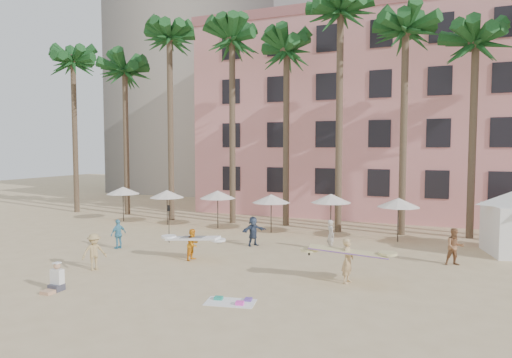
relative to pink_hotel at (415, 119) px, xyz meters
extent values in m
plane|color=#D1B789|center=(-7.00, -26.00, -8.00)|extent=(120.00, 120.00, 0.00)
cube|color=pink|center=(0.00, 0.00, 0.00)|extent=(35.00, 14.00, 16.00)
cylinder|color=brown|center=(-27.00, -11.00, -1.50)|extent=(0.44, 0.44, 13.00)
cylinder|color=brown|center=(-22.00, -10.50, -2.00)|extent=(0.44, 0.44, 12.00)
cylinder|color=brown|center=(-17.00, -11.50, -1.00)|extent=(0.44, 0.44, 14.00)
cylinder|color=brown|center=(-12.00, -11.00, -1.25)|extent=(0.44, 0.44, 13.50)
cylinder|color=brown|center=(-8.00, -10.50, -1.75)|extent=(0.44, 0.44, 12.50)
cylinder|color=brown|center=(-4.00, -11.50, -0.75)|extent=(0.44, 0.44, 14.50)
cylinder|color=brown|center=(0.00, -11.00, -1.50)|extent=(0.44, 0.44, 13.00)
cylinder|color=brown|center=(4.00, -10.50, -2.00)|extent=(0.44, 0.44, 12.00)
cylinder|color=#332B23|center=(-20.00, -13.50, -6.75)|extent=(0.07, 0.07, 2.50)
cone|color=white|center=(-20.00, -13.50, -5.65)|extent=(2.50, 2.50, 0.55)
cylinder|color=#332B23|center=(-16.00, -13.60, -6.80)|extent=(0.07, 0.07, 2.40)
cone|color=white|center=(-16.00, -13.60, -5.75)|extent=(2.50, 2.50, 0.55)
cylinder|color=#332B23|center=(-12.00, -13.40, -6.75)|extent=(0.07, 0.07, 2.50)
cone|color=white|center=(-12.00, -13.40, -5.65)|extent=(2.50, 2.50, 0.55)
cylinder|color=#332B23|center=(-8.00, -13.50, -6.80)|extent=(0.07, 0.07, 2.40)
cone|color=white|center=(-8.00, -13.50, -5.75)|extent=(2.50, 2.50, 0.55)
cylinder|color=#332B23|center=(-4.00, -13.60, -6.70)|extent=(0.07, 0.07, 2.60)
cone|color=white|center=(-4.00, -13.60, -5.55)|extent=(2.50, 2.50, 0.55)
cylinder|color=#332B23|center=(0.00, -13.40, -6.75)|extent=(0.07, 0.07, 2.50)
cone|color=white|center=(0.00, -13.40, -5.65)|extent=(2.50, 2.50, 0.55)
cube|color=white|center=(-4.56, -26.80, -7.99)|extent=(1.96, 1.32, 0.02)
cube|color=teal|center=(-5.09, -26.70, -7.93)|extent=(0.34, 0.30, 0.10)
cube|color=#FF46CC|center=(-4.13, -26.92, -7.92)|extent=(0.32, 0.27, 0.12)
cube|color=#6F48AE|center=(-4.03, -26.39, -7.94)|extent=(0.31, 0.34, 0.08)
imported|color=tan|center=(-1.12, -22.76, -7.06)|extent=(0.55, 0.75, 1.87)
cube|color=beige|center=(-1.12, -22.76, -6.69)|extent=(3.26, 1.29, 0.38)
imported|color=#FF9F1A|center=(-9.01, -21.86, -7.22)|extent=(0.64, 0.80, 1.56)
cube|color=white|center=(-9.01, -21.86, -6.91)|extent=(2.76, 0.93, 0.29)
imported|color=#96633E|center=(3.02, -17.97, -7.11)|extent=(1.04, 0.93, 1.77)
imported|color=beige|center=(-3.15, -17.17, -7.16)|extent=(0.68, 0.73, 1.68)
imported|color=#33415A|center=(-7.51, -17.70, -7.16)|extent=(1.31, 1.56, 1.68)
imported|color=tan|center=(-12.24, -25.21, -7.16)|extent=(1.13, 1.25, 1.68)
imported|color=#55A7C7|center=(-14.14, -21.22, -7.19)|extent=(0.63, 1.03, 1.63)
cylinder|color=black|center=(-12.40, -18.84, -6.95)|extent=(0.04, 0.04, 2.10)
cube|color=black|center=(-12.40, -18.84, -5.95)|extent=(0.18, 0.03, 0.35)
cube|color=#3F3F4C|center=(-11.46, -28.17, -7.87)|extent=(0.49, 0.46, 0.26)
cube|color=tan|center=(-11.46, -28.55, -7.93)|extent=(0.44, 0.49, 0.13)
cube|color=white|center=(-11.46, -28.12, -7.46)|extent=(0.48, 0.28, 0.60)
sphere|color=tan|center=(-11.46, -28.12, -7.02)|extent=(0.26, 0.26, 0.26)
camera|label=1|loc=(2.49, -41.34, -2.38)|focal=32.00mm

